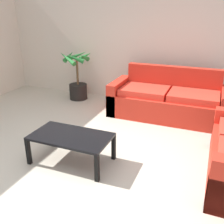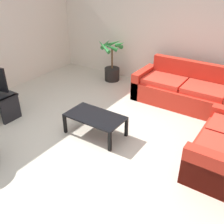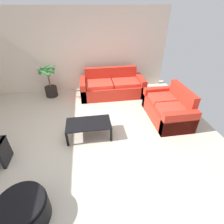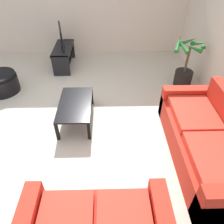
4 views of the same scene
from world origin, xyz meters
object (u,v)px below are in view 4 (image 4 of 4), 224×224
tv_stand (64,54)px  tv (61,36)px  potted_palm (185,68)px  ottoman (1,83)px  couch_main (206,141)px  coffee_table (75,105)px

tv_stand → tv: size_ratio=1.28×
potted_palm → ottoman: potted_palm is taller
couch_main → coffee_table: (-0.89, -2.07, 0.04)m
tv_stand → tv: bearing=102.0°
couch_main → ottoman: bearing=-116.6°
ottoman → tv: bearing=134.1°
coffee_table → potted_palm: potted_palm is taller
tv_stand → couch_main: bearing=40.1°
couch_main → potted_palm: 2.11m
coffee_table → tv: bearing=-166.4°
coffee_table → potted_palm: 2.62m
tv_stand → coffee_table: size_ratio=1.05×
tv_stand → tv: 0.46m
potted_palm → ottoman: bearing=-87.5°
potted_palm → couch_main: bearing=-7.2°
potted_palm → tv_stand: bearing=-109.3°
potted_palm → ottoman: 4.09m
tv_stand → potted_palm: (1.00, 2.87, 0.09)m
couch_main → ottoman: 4.27m
tv → coffee_table: (2.20, 0.53, -0.45)m
tv_stand → potted_palm: 3.04m
ottoman → tv_stand: bearing=134.2°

